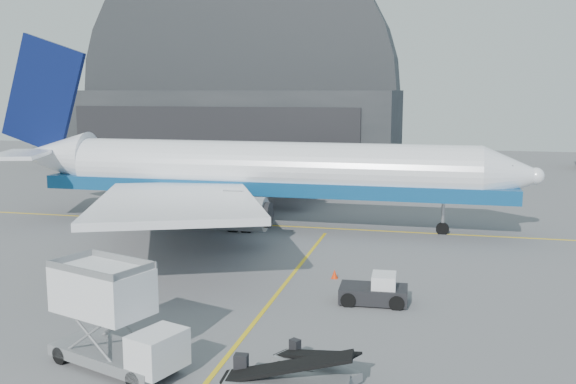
% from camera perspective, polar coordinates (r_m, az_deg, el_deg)
% --- Properties ---
extents(ground, '(200.00, 200.00, 0.00)m').
position_cam_1_polar(ground, '(37.89, -1.39, -9.56)').
color(ground, '#565659').
rests_on(ground, ground).
extents(taxi_lines, '(80.00, 42.12, 0.02)m').
position_cam_1_polar(taxi_lines, '(49.76, 2.28, -5.00)').
color(taxi_lines, gold).
rests_on(taxi_lines, ground).
extents(hangar, '(50.00, 28.30, 28.00)m').
position_cam_1_polar(hangar, '(104.44, -4.18, 7.65)').
color(hangar, black).
rests_on(hangar, ground).
extents(airliner, '(49.91, 48.40, 17.52)m').
position_cam_1_polar(airliner, '(57.54, -3.45, 1.87)').
color(airliner, white).
rests_on(airliner, ground).
extents(catering_truck, '(6.88, 4.41, 4.44)m').
position_cam_1_polar(catering_truck, '(29.53, -15.35, -10.76)').
color(catering_truck, gray).
rests_on(catering_truck, ground).
extents(pushback_tug, '(3.93, 2.40, 1.78)m').
position_cam_1_polar(pushback_tug, '(37.50, 7.79, -8.77)').
color(pushback_tug, black).
rests_on(pushback_tug, ground).
extents(belt_loader_a, '(5.29, 2.11, 2.00)m').
position_cam_1_polar(belt_loader_a, '(26.55, -0.23, -16.57)').
color(belt_loader_a, gray).
rests_on(belt_loader_a, ground).
extents(belt_loader_b, '(4.08, 3.03, 1.59)m').
position_cam_1_polar(belt_loader_b, '(28.28, 2.44, -15.18)').
color(belt_loader_b, gray).
rests_on(belt_loader_b, ground).
extents(traffic_cone, '(0.41, 0.41, 0.59)m').
position_cam_1_polar(traffic_cone, '(42.01, 4.16, -7.29)').
color(traffic_cone, red).
rests_on(traffic_cone, ground).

